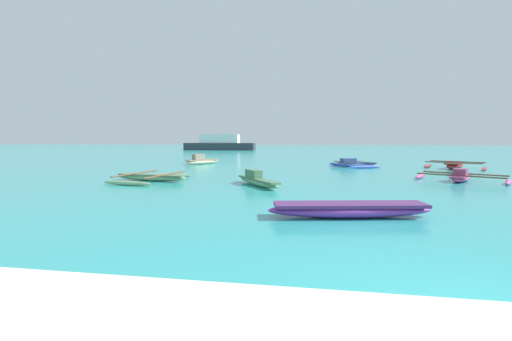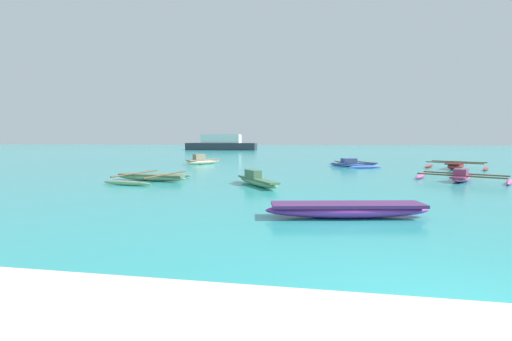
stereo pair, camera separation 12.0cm
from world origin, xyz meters
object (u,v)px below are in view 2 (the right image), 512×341
moored_boat_5 (461,177)px  distant_ferry (221,144)px  moored_boat_0 (347,209)px  moored_boat_1 (354,164)px  moored_boat_6 (257,180)px  moored_boat_4 (456,165)px  moored_boat_3 (151,177)px  moored_boat_2 (202,161)px

moored_boat_5 → distant_ferry: (-24.07, 44.78, 0.98)m
moored_boat_0 → moored_boat_1: bearing=72.7°
moored_boat_5 → moored_boat_6: bearing=138.5°
moored_boat_4 → moored_boat_5: 7.86m
moored_boat_3 → distant_ferry: 47.97m
moored_boat_0 → moored_boat_6: bearing=109.9°
moored_boat_4 → distant_ferry: distant_ferry is taller
moored_boat_1 → moored_boat_2: 11.69m
moored_boat_0 → moored_boat_4: bearing=51.3°
moored_boat_0 → moored_boat_4: 18.26m
moored_boat_3 → distant_ferry: (-9.44, 47.02, 1.02)m
moored_boat_1 → moored_boat_5: (4.03, -8.29, 0.00)m
moored_boat_3 → moored_boat_4: moored_boat_4 is taller
moored_boat_2 → moored_boat_3: size_ratio=0.79×
moored_boat_0 → moored_boat_5: size_ratio=1.02×
moored_boat_4 → moored_boat_5: (-2.56, -7.43, -0.03)m
moored_boat_4 → moored_boat_5: moored_boat_5 is taller
moored_boat_5 → moored_boat_2: bearing=91.3°
moored_boat_3 → distant_ferry: distant_ferry is taller
moored_boat_1 → distant_ferry: size_ratio=0.31×
moored_boat_1 → moored_boat_4: size_ratio=1.02×
moored_boat_5 → distant_ferry: bearing=58.6°
moored_boat_0 → moored_boat_2: bearing=108.5°
moored_boat_0 → moored_boat_3: 10.70m
moored_boat_6 → distant_ferry: (-14.72, 47.84, 0.95)m
moored_boat_0 → moored_boat_4: moored_boat_4 is taller
distant_ferry → moored_boat_4: bearing=-54.5°
moored_boat_0 → moored_boat_2: size_ratio=1.35×
moored_boat_5 → moored_boat_6: size_ratio=1.30×
moored_boat_1 → moored_boat_0: bearing=-117.9°
moored_boat_4 → moored_boat_0: bearing=-177.2°
moored_boat_0 → moored_boat_1: (2.03, 16.95, -0.01)m
moored_boat_0 → distant_ferry: distant_ferry is taller
moored_boat_1 → moored_boat_3: bearing=-156.2°
moored_boat_1 → moored_boat_3: size_ratio=1.04×
moored_boat_2 → moored_boat_6: (6.37, -11.81, -0.06)m
moored_boat_2 → distant_ferry: 36.99m
moored_boat_3 → moored_boat_5: size_ratio=0.96×
moored_boat_3 → moored_boat_5: moored_boat_5 is taller
moored_boat_3 → moored_boat_5: bearing=17.5°
distant_ferry → moored_boat_6: bearing=-72.9°
moored_boat_3 → moored_boat_6: bearing=-0.0°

